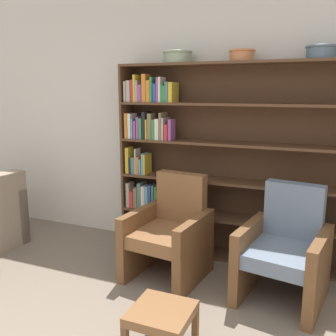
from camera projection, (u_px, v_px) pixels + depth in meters
The scene contains 8 objects.
wall_back at pixel (223, 121), 3.81m from camera, with size 12.00×0.06×2.75m.
bookshelf at pixel (216, 162), 3.74m from camera, with size 2.49×0.30×1.94m.
bowl_cream at pixel (178, 56), 3.67m from camera, with size 0.29×0.29×0.12m.
bowl_slate at pixel (242, 55), 3.43m from camera, with size 0.25×0.25×0.11m.
bowl_copper at pixel (321, 51), 3.18m from camera, with size 0.27×0.27×0.11m.
armchair_leather at pixel (170, 233), 3.42m from camera, with size 0.72×0.75×0.92m.
armchair_cushioned at pixel (285, 251), 3.04m from camera, with size 0.74×0.78×0.92m.
footstool at pixel (161, 317), 2.36m from camera, with size 0.38×0.38×0.33m.
Camera 1 is at (0.96, -1.07, 1.68)m, focal length 40.00 mm.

